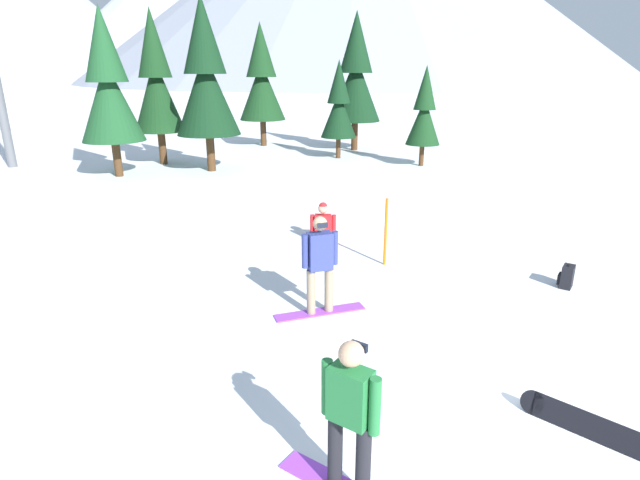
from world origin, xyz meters
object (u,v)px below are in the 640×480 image
Objects in this scene: snowboarder_foreground at (350,417)px; pine_tree_twin at (108,86)px; pine_tree_broad at (262,80)px; pine_tree_short at (206,78)px; pine_tree_tall at (156,82)px; snowboarder_midground at (320,264)px; backpack_black at (567,277)px; trail_marker_pole at (386,232)px; pine_tree_young at (356,76)px; snowboarder_background at (323,230)px; pine_tree_leaning at (339,106)px; pine_tree_slender at (424,112)px; loose_snowboard_near_left at (602,430)px.

snowboarder_foreground is 0.27× the size of pine_tree_twin.
pine_tree_broad reaches higher than snowboarder_foreground.
pine_tree_short is 1.05× the size of pine_tree_tall.
pine_tree_short reaches higher than pine_tree_broad.
pine_tree_twin reaches higher than snowboarder_midground.
trail_marker_pole reaches higher than backpack_black.
pine_tree_tall is at bearing -161.90° from pine_tree_young.
pine_tree_tall is at bearing -131.19° from pine_tree_broad.
snowboarder_foreground is at bearing -75.36° from pine_tree_tall.
pine_tree_short is at bearing 102.41° from snowboarder_midground.
snowboarder_background is at bearing -52.08° from pine_tree_twin.
trail_marker_pole is (1.65, 2.11, -0.18)m from snowboarder_midground.
backpack_black is 0.07× the size of pine_tree_tall.
pine_tree_twin is at bearing -126.88° from pine_tree_broad.
snowboarder_midground is 0.96× the size of snowboarder_background.
snowboarder_foreground reaches higher than snowboarder_background.
snowboarder_foreground is 0.39× the size of pine_tree_leaning.
pine_tree_twin reaches higher than pine_tree_slender.
loose_snowboard_near_left is at bearing -116.79° from backpack_black.
snowboarder_midground is 2.68m from trail_marker_pole.
snowboarder_background is 0.27× the size of pine_tree_young.
snowboarder_foreground is 24.29m from pine_tree_broad.
pine_tree_young is at bearing 77.75° from snowboarder_midground.
pine_tree_short is at bearing -39.71° from pine_tree_tall.
loose_snowboard_near_left is (2.80, -3.53, -0.78)m from snowboarder_midground.
pine_tree_broad is (-1.20, 16.56, 3.09)m from snowboarder_background.
snowboarder_midground is 4.92m from backpack_black.
pine_tree_broad is at bearing 105.71° from backpack_black.
snowboarder_midground is 18.72m from pine_tree_young.
snowboarder_midground reaches higher than loose_snowboard_near_left.
pine_tree_twin is at bearing 110.76° from snowboarder_foreground.
pine_tree_short is 1.00× the size of pine_tree_young.
pine_tree_slender is 11.36m from pine_tree_tall.
pine_tree_leaning reaches higher than snowboarder_midground.
pine_tree_young is 2.91m from pine_tree_leaning.
snowboarder_background is 0.28× the size of pine_tree_tall.
pine_tree_young reaches higher than trail_marker_pole.
snowboarder_midground is 1.17× the size of loose_snowboard_near_left.
pine_tree_slender is 4.05m from pine_tree_leaning.
pine_tree_broad is at bearing 94.14° from snowboarder_background.
pine_tree_short is (-3.42, 9.60, 3.31)m from snowboarder_background.
pine_tree_leaning is at bearing 97.90° from backpack_black.
pine_tree_tall is at bearing 104.64° from snowboarder_foreground.
pine_tree_leaning reaches higher than trail_marker_pole.
snowboarder_background is 7.55m from loose_snowboard_near_left.
pine_tree_short reaches higher than snowboarder_foreground.
snowboarder_background is 0.29× the size of pine_tree_twin.
snowboarder_midground is 13.86m from pine_tree_short.
trail_marker_pole is 0.35× the size of pine_tree_slender.
snowboarder_foreground is at bearing -172.36° from loose_snowboard_near_left.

